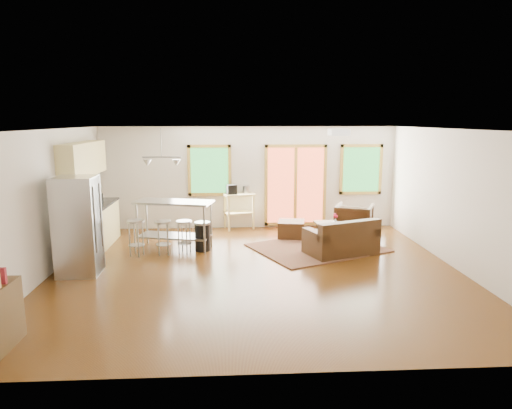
{
  "coord_description": "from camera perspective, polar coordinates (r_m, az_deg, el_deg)",
  "views": [
    {
      "loc": [
        -0.48,
        -8.09,
        2.77
      ],
      "look_at": [
        0.0,
        0.3,
        1.2
      ],
      "focal_mm": 32.0,
      "sensor_mm": 36.0,
      "label": 1
    }
  ],
  "objects": [
    {
      "name": "floor",
      "position": [
        8.57,
        0.12,
        -8.35
      ],
      "size": [
        7.5,
        7.0,
        0.02
      ],
      "primitive_type": "cube",
      "color": "#3C210A",
      "rests_on": "ground"
    },
    {
      "name": "ceiling",
      "position": [
        8.11,
        0.12,
        9.45
      ],
      "size": [
        7.5,
        7.0,
        0.02
      ],
      "primitive_type": "cube",
      "color": "silver",
      "rests_on": "ground"
    },
    {
      "name": "back_wall",
      "position": [
        11.71,
        -0.9,
        3.37
      ],
      "size": [
        7.5,
        0.02,
        2.6
      ],
      "primitive_type": "cube",
      "color": "beige",
      "rests_on": "ground"
    },
    {
      "name": "left_wall",
      "position": [
        8.85,
        -24.96,
        0.02
      ],
      "size": [
        0.02,
        7.0,
        2.6
      ],
      "primitive_type": "cube",
      "color": "beige",
      "rests_on": "ground"
    },
    {
      "name": "right_wall",
      "position": [
        9.25,
        24.05,
        0.51
      ],
      "size": [
        0.02,
        7.0,
        2.6
      ],
      "primitive_type": "cube",
      "color": "beige",
      "rests_on": "ground"
    },
    {
      "name": "front_wall",
      "position": [
        4.84,
        2.6,
        -7.13
      ],
      "size": [
        7.5,
        0.02,
        2.6
      ],
      "primitive_type": "cube",
      "color": "beige",
      "rests_on": "ground"
    },
    {
      "name": "window_left",
      "position": [
        11.63,
        -5.83,
        4.26
      ],
      "size": [
        1.1,
        0.05,
        1.3
      ],
      "color": "#1C5323",
      "rests_on": "back_wall"
    },
    {
      "name": "french_doors",
      "position": [
        11.79,
        4.95,
        2.4
      ],
      "size": [
        1.6,
        0.05,
        2.1
      ],
      "color": "#AC4125",
      "rests_on": "back_wall"
    },
    {
      "name": "window_right",
      "position": [
        12.1,
        13.0,
        4.29
      ],
      "size": [
        1.1,
        0.05,
        1.3
      ],
      "color": "#1C5323",
      "rests_on": "back_wall"
    },
    {
      "name": "rug",
      "position": [
        10.09,
        7.66,
        -5.37
      ],
      "size": [
        3.19,
        2.9,
        0.03
      ],
      "primitive_type": "cube",
      "rotation": [
        0.0,
        0.0,
        0.43
      ],
      "color": "#495A33",
      "rests_on": "floor"
    },
    {
      "name": "loveseat",
      "position": [
        9.66,
        10.7,
        -4.43
      ],
      "size": [
        1.62,
        1.26,
        0.76
      ],
      "rotation": [
        0.0,
        0.0,
        0.37
      ],
      "color": "black",
      "rests_on": "floor"
    },
    {
      "name": "coffee_table",
      "position": [
        10.74,
        10.29,
        -2.54
      ],
      "size": [
        1.1,
        0.72,
        0.42
      ],
      "rotation": [
        0.0,
        0.0,
        0.09
      ],
      "color": "#3C2A12",
      "rests_on": "floor"
    },
    {
      "name": "armchair",
      "position": [
        11.22,
        12.15,
        -1.7
      ],
      "size": [
        1.08,
        1.05,
        0.86
      ],
      "primitive_type": "imported",
      "rotation": [
        0.0,
        0.0,
        2.73
      ],
      "color": "black",
      "rests_on": "floor"
    },
    {
      "name": "ottoman",
      "position": [
        10.87,
        4.43,
        -3.11
      ],
      "size": [
        0.7,
        0.7,
        0.41
      ],
      "primitive_type": "cube",
      "rotation": [
        0.0,
        0.0,
        -0.17
      ],
      "color": "black",
      "rests_on": "floor"
    },
    {
      "name": "vase",
      "position": [
        10.37,
        9.88,
        -2.16
      ],
      "size": [
        0.21,
        0.22,
        0.3
      ],
      "rotation": [
        0.0,
        0.0,
        0.23
      ],
      "color": "silver",
      "rests_on": "coffee_table"
    },
    {
      "name": "book",
      "position": [
        10.43,
        11.01,
        -1.94
      ],
      "size": [
        0.21,
        0.09,
        0.29
      ],
      "primitive_type": "imported",
      "rotation": [
        0.0,
        0.0,
        0.32
      ],
      "color": "maroon",
      "rests_on": "coffee_table"
    },
    {
      "name": "cabinets",
      "position": [
        10.41,
        -20.01,
        -0.26
      ],
      "size": [
        0.64,
        2.24,
        2.3
      ],
      "color": "#D6C477",
      "rests_on": "floor"
    },
    {
      "name": "refrigerator",
      "position": [
        8.79,
        -21.33,
        -2.51
      ],
      "size": [
        0.75,
        0.71,
        1.78
      ],
      "rotation": [
        0.0,
        0.0,
        0.02
      ],
      "color": "#B7BABC",
      "rests_on": "floor"
    },
    {
      "name": "island",
      "position": [
        10.0,
        -10.19,
        -1.42
      ],
      "size": [
        1.76,
        1.04,
        1.05
      ],
      "rotation": [
        0.0,
        0.0,
        -0.24
      ],
      "color": "#B7BABC",
      "rests_on": "floor"
    },
    {
      "name": "cup",
      "position": [
        9.73,
        -8.3,
        0.03
      ],
      "size": [
        0.14,
        0.13,
        0.12
      ],
      "primitive_type": "imported",
      "rotation": [
        0.0,
        0.0,
        0.42
      ],
      "color": "silver",
      "rests_on": "island"
    },
    {
      "name": "bar_stool_a",
      "position": [
        9.65,
        -14.79,
        -3.02
      ],
      "size": [
        0.45,
        0.45,
        0.75
      ],
      "rotation": [
        0.0,
        0.0,
        -0.33
      ],
      "color": "#B7BABC",
      "rests_on": "floor"
    },
    {
      "name": "bar_stool_b",
      "position": [
        9.62,
        -11.57,
        -3.09
      ],
      "size": [
        0.4,
        0.4,
        0.71
      ],
      "rotation": [
        0.0,
        0.0,
        0.19
      ],
      "color": "#B7BABC",
      "rests_on": "floor"
    },
    {
      "name": "bar_stool_c",
      "position": [
        9.65,
        -8.97,
        -3.04
      ],
      "size": [
        0.41,
        0.41,
        0.7
      ],
      "rotation": [
        0.0,
        0.0,
        -0.32
      ],
      "color": "#B7BABC",
      "rests_on": "floor"
    },
    {
      "name": "trash_can",
      "position": [
        9.83,
        -6.69,
        -3.94
      ],
      "size": [
        0.37,
        0.37,
        0.63
      ],
      "rotation": [
        0.0,
        0.0,
        -0.08
      ],
      "color": "black",
      "rests_on": "floor"
    },
    {
      "name": "kitchen_cart",
      "position": [
        11.61,
        -2.27,
        0.75
      ],
      "size": [
        0.86,
        0.67,
        1.15
      ],
      "rotation": [
        0.0,
        0.0,
        0.27
      ],
      "color": "#D6C477",
      "rests_on": "floor"
    },
    {
      "name": "ceiling_flush",
      "position": [
        8.94,
        10.3,
        8.87
      ],
      "size": [
        0.35,
        0.35,
        0.12
      ],
      "primitive_type": "cube",
      "color": "white",
      "rests_on": "ceiling"
    },
    {
      "name": "pendant_light",
      "position": [
        9.74,
        -11.7,
        5.22
      ],
      "size": [
        0.8,
        0.18,
        0.79
      ],
      "color": "gray",
      "rests_on": "ceiling"
    }
  ]
}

